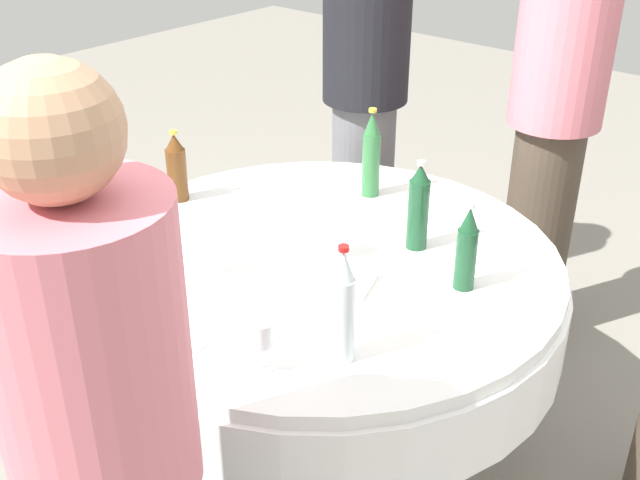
% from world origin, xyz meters
% --- Properties ---
extents(ground_plane, '(10.00, 10.00, 0.00)m').
position_xyz_m(ground_plane, '(0.00, 0.00, 0.00)').
color(ground_plane, gray).
extents(dining_table, '(1.46, 1.46, 0.74)m').
position_xyz_m(dining_table, '(0.00, 0.00, 0.59)').
color(dining_table, white).
rests_on(dining_table, ground_plane).
extents(bottle_brown_south, '(0.07, 0.07, 0.25)m').
position_xyz_m(bottle_brown_south, '(0.61, 0.02, 0.85)').
color(bottle_brown_south, '#593314').
rests_on(bottle_brown_south, dining_table).
extents(bottle_dark_green_east, '(0.06, 0.06, 0.28)m').
position_xyz_m(bottle_dark_green_east, '(-0.19, -0.23, 0.87)').
color(bottle_dark_green_east, '#194728').
rests_on(bottle_dark_green_east, dining_table).
extents(bottle_green_right, '(0.06, 0.06, 0.31)m').
position_xyz_m(bottle_green_right, '(0.15, -0.43, 0.88)').
color(bottle_green_right, '#2D6B38').
rests_on(bottle_green_right, dining_table).
extents(bottle_clear_rear, '(0.06, 0.06, 0.31)m').
position_xyz_m(bottle_clear_rear, '(-0.37, 0.34, 0.88)').
color(bottle_clear_rear, silver).
rests_on(bottle_clear_rear, dining_table).
extents(bottle_dark_green_near, '(0.06, 0.06, 0.26)m').
position_xyz_m(bottle_dark_green_near, '(-0.42, -0.12, 0.86)').
color(bottle_dark_green_near, '#194728').
rests_on(bottle_dark_green_near, dining_table).
extents(wine_glass_rear, '(0.07, 0.07, 0.14)m').
position_xyz_m(wine_glass_rear, '(-0.25, 0.50, 0.84)').
color(wine_glass_rear, white).
rests_on(wine_glass_rear, dining_table).
extents(wine_glass_near, '(0.06, 0.06, 0.16)m').
position_xyz_m(wine_glass_near, '(-0.03, -0.00, 0.85)').
color(wine_glass_near, white).
rests_on(wine_glass_near, dining_table).
extents(wine_glass_far, '(0.06, 0.06, 0.14)m').
position_xyz_m(wine_glass_far, '(0.17, 0.30, 0.84)').
color(wine_glass_far, white).
rests_on(wine_glass_far, dining_table).
extents(plate_left, '(0.23, 0.23, 0.02)m').
position_xyz_m(plate_left, '(0.03, 0.55, 0.75)').
color(plate_left, white).
rests_on(plate_left, dining_table).
extents(plate_inner, '(0.20, 0.20, 0.02)m').
position_xyz_m(plate_inner, '(0.24, -0.18, 0.75)').
color(plate_inner, white).
rests_on(plate_inner, dining_table).
extents(spoon_east, '(0.14, 0.14, 0.00)m').
position_xyz_m(spoon_east, '(0.34, 0.14, 0.74)').
color(spoon_east, silver).
rests_on(spoon_east, dining_table).
extents(knife_right, '(0.08, 0.17, 0.00)m').
position_xyz_m(knife_right, '(0.33, 0.36, 0.74)').
color(knife_right, silver).
rests_on(knife_right, dining_table).
extents(spoon_rear, '(0.16, 0.11, 0.00)m').
position_xyz_m(spoon_rear, '(0.37, -0.42, 0.74)').
color(spoon_rear, silver).
rests_on(spoon_rear, dining_table).
extents(folded_napkin, '(0.18, 0.18, 0.02)m').
position_xyz_m(folded_napkin, '(-0.17, 0.08, 0.75)').
color(folded_napkin, white).
rests_on(folded_napkin, dining_table).
extents(person_south, '(0.34, 0.34, 1.63)m').
position_xyz_m(person_south, '(-0.19, -1.09, 0.85)').
color(person_south, '#4C3F33').
rests_on(person_south, ground_plane).
extents(person_east, '(0.34, 0.34, 1.60)m').
position_xyz_m(person_east, '(-0.33, 0.98, 0.84)').
color(person_east, '#26262B').
rests_on(person_east, ground_plane).
extents(person_rear, '(0.34, 0.34, 1.62)m').
position_xyz_m(person_rear, '(0.51, -0.87, 0.85)').
color(person_rear, slate).
rests_on(person_rear, ground_plane).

